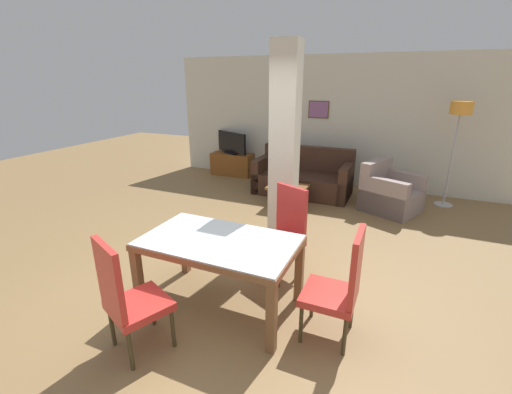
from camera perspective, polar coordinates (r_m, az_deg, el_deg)
ground_plane at (r=3.78m, az=-5.76°, el=-17.32°), size 18.00×18.00×0.00m
back_wall at (r=7.65m, az=12.14°, el=12.16°), size 7.20×0.09×2.70m
divider_pillar at (r=4.59m, az=4.76°, el=7.95°), size 0.35×0.28×2.70m
dining_table at (r=3.46m, az=-6.09°, el=-9.42°), size 1.53×0.90×0.75m
dining_chair_far_right at (r=4.04m, az=4.75°, el=-5.49°), size 0.61×0.61×1.07m
dining_chair_near_left at (r=3.10m, az=-20.71°, el=-15.18°), size 0.61×0.61×1.07m
dining_chair_head_right at (r=3.14m, az=13.90°, el=-13.99°), size 0.46×0.46×1.07m
sofa at (r=7.03m, az=7.89°, el=3.06°), size 1.88×0.93×0.91m
armchair at (r=6.48m, az=21.31°, el=0.43°), size 1.10×1.09×0.86m
coffee_table at (r=6.21m, az=5.24°, el=0.07°), size 0.68×0.51×0.41m
bottle at (r=6.17m, az=4.52°, el=2.83°), size 0.07×0.07×0.24m
tv_stand at (r=8.33m, az=-3.99°, el=5.48°), size 1.01×0.40×0.53m
tv_screen at (r=8.22m, az=-4.07°, el=8.94°), size 0.90×0.44×0.51m
floor_lamp at (r=6.94m, az=30.81°, el=11.23°), size 0.36×0.36×1.87m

